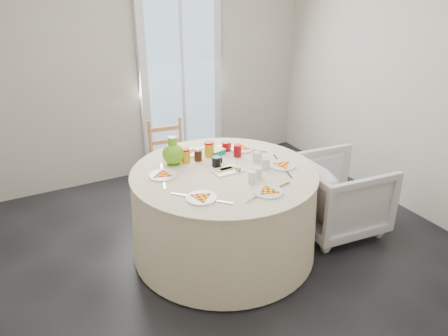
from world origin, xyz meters
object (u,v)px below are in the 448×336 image
table (224,213)px  green_pitcher (173,153)px  armchair (338,191)px  wooden_chair (170,157)px

table → green_pitcher: (-0.31, 0.33, 0.49)m
table → armchair: armchair is taller
table → green_pitcher: green_pitcher is taller
wooden_chair → green_pitcher: green_pitcher is taller
green_pitcher → wooden_chair: bearing=61.4°
table → wooden_chair: bearing=92.0°
armchair → green_pitcher: bearing=75.7°
wooden_chair → armchair: 1.74m
table → armchair: (1.11, -0.18, 0.02)m
table → armchair: bearing=-9.0°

